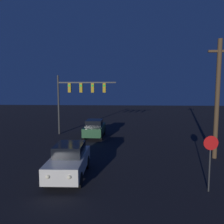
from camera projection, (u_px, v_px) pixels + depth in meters
car_near at (69, 160)px, 11.11m from camera, size 1.79×4.05×1.66m
car_far at (95, 128)px, 20.14m from camera, size 1.74×4.03×1.66m
traffic_signal_mast at (77, 93)px, 21.23m from camera, size 5.74×0.30×5.78m
stop_sign at (210, 154)px, 9.38m from camera, size 0.62×0.07×2.48m
utility_pole at (217, 98)px, 13.78m from camera, size 1.40×0.28×7.55m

